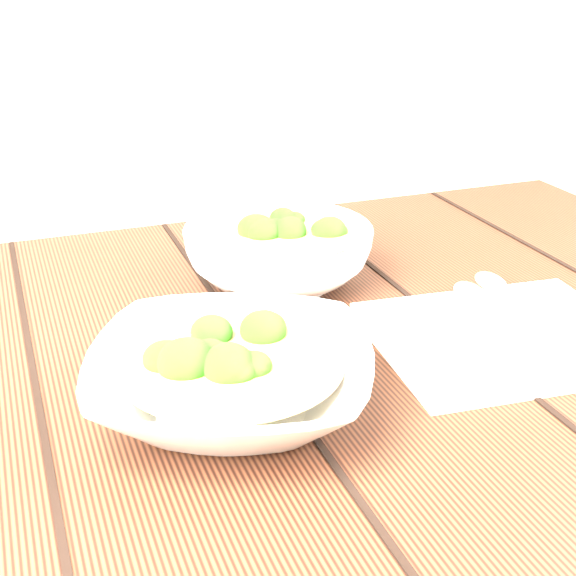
{
  "coord_description": "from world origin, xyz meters",
  "views": [
    {
      "loc": [
        -0.23,
        -0.64,
        1.11
      ],
      "look_at": [
        0.02,
        0.03,
        0.8
      ],
      "focal_mm": 50.0,
      "sensor_mm": 36.0,
      "label": 1
    }
  ],
  "objects_px": {
    "table": "(276,455)",
    "napkin": "(504,337)",
    "soup_bowl_back": "(278,253)",
    "soup_bowl_front": "(231,377)",
    "trivet": "(249,314)"
  },
  "relations": [
    {
      "from": "trivet",
      "to": "napkin",
      "type": "relative_size",
      "value": 0.39
    },
    {
      "from": "soup_bowl_front",
      "to": "soup_bowl_back",
      "type": "xyz_separation_m",
      "value": [
        0.13,
        0.24,
        0.0
      ]
    },
    {
      "from": "table",
      "to": "trivet",
      "type": "distance_m",
      "value": 0.15
    },
    {
      "from": "soup_bowl_back",
      "to": "trivet",
      "type": "distance_m",
      "value": 0.11
    },
    {
      "from": "table",
      "to": "napkin",
      "type": "relative_size",
      "value": 4.91
    },
    {
      "from": "napkin",
      "to": "table",
      "type": "bearing_deg",
      "value": 168.43
    },
    {
      "from": "soup_bowl_front",
      "to": "trivet",
      "type": "xyz_separation_m",
      "value": [
        0.06,
        0.15,
        -0.02
      ]
    },
    {
      "from": "table",
      "to": "napkin",
      "type": "bearing_deg",
      "value": -16.67
    },
    {
      "from": "table",
      "to": "soup_bowl_back",
      "type": "height_order",
      "value": "soup_bowl_back"
    },
    {
      "from": "soup_bowl_back",
      "to": "trivet",
      "type": "bearing_deg",
      "value": -125.86
    },
    {
      "from": "table",
      "to": "soup_bowl_back",
      "type": "relative_size",
      "value": 5.18
    },
    {
      "from": "table",
      "to": "soup_bowl_back",
      "type": "xyz_separation_m",
      "value": [
        0.06,
        0.15,
        0.16
      ]
    },
    {
      "from": "soup_bowl_back",
      "to": "napkin",
      "type": "distance_m",
      "value": 0.27
    },
    {
      "from": "table",
      "to": "napkin",
      "type": "distance_m",
      "value": 0.26
    },
    {
      "from": "soup_bowl_front",
      "to": "napkin",
      "type": "xyz_separation_m",
      "value": [
        0.28,
        0.02,
        -0.02
      ]
    }
  ]
}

